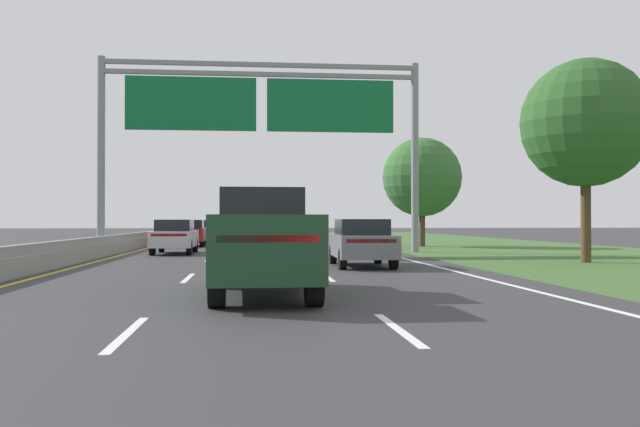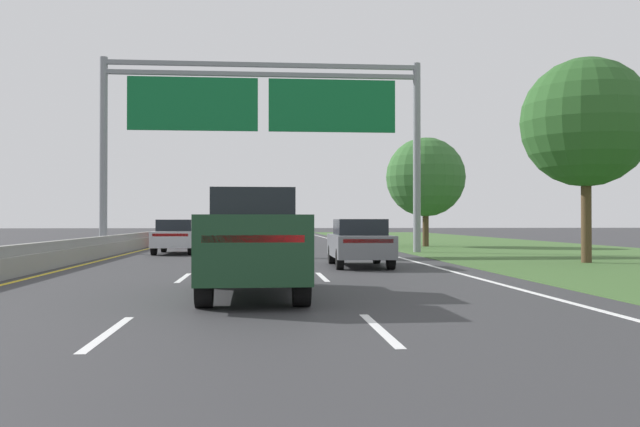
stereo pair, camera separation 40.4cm
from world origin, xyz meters
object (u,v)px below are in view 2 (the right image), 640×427
object	(u,v)px
roadside_tree_mid	(586,123)
car_navy_centre_lane_sedan	(258,233)
car_red_left_lane_sedan	(194,232)
overhead_sign_gantry	(263,115)
car_grey_right_lane_sedan	(359,242)
car_silver_left_lane_sedan	(177,236)
roadside_tree_far	(426,177)
car_white_left_lane_sedan	(204,231)
pickup_truck_darkgreen	(253,243)

from	to	relation	value
roadside_tree_mid	car_navy_centre_lane_sedan	bearing A→B (deg)	123.95
car_red_left_lane_sedan	car_navy_centre_lane_sedan	world-z (taller)	same
overhead_sign_gantry	car_grey_right_lane_sedan	size ratio (longest dim) A/B	3.40
car_red_left_lane_sedan	car_silver_left_lane_sedan	distance (m)	9.43
car_silver_left_lane_sedan	roadside_tree_far	world-z (taller)	roadside_tree_far
car_red_left_lane_sedan	car_silver_left_lane_sedan	world-z (taller)	same
car_red_left_lane_sedan	car_silver_left_lane_sedan	bearing A→B (deg)	-179.89
overhead_sign_gantry	car_white_left_lane_sedan	distance (m)	18.76
roadside_tree_mid	roadside_tree_far	xyz separation A→B (m)	(-1.99, 15.92, -0.95)
car_grey_right_lane_sedan	car_silver_left_lane_sedan	world-z (taller)	same
overhead_sign_gantry	car_grey_right_lane_sedan	world-z (taller)	overhead_sign_gantry
overhead_sign_gantry	car_red_left_lane_sedan	size ratio (longest dim) A/B	3.41
car_silver_left_lane_sedan	roadside_tree_far	bearing A→B (deg)	-60.99
pickup_truck_darkgreen	car_silver_left_lane_sedan	distance (m)	18.60
overhead_sign_gantry	car_red_left_lane_sedan	xyz separation A→B (m)	(-4.12, 9.32, -5.68)
pickup_truck_darkgreen	car_red_left_lane_sedan	size ratio (longest dim) A/B	1.23
car_red_left_lane_sedan	car_grey_right_lane_sedan	world-z (taller)	same
car_red_left_lane_sedan	car_silver_left_lane_sedan	xyz separation A→B (m)	(0.14, -9.43, 0.00)
car_red_left_lane_sedan	pickup_truck_darkgreen	bearing A→B (deg)	-172.78
car_red_left_lane_sedan	roadside_tree_far	size ratio (longest dim) A/B	0.69
overhead_sign_gantry	car_grey_right_lane_sedan	distance (m)	11.67
overhead_sign_gantry	pickup_truck_darkgreen	world-z (taller)	overhead_sign_gantry
car_white_left_lane_sedan	roadside_tree_mid	distance (m)	30.68
car_navy_centre_lane_sedan	roadside_tree_far	bearing A→B (deg)	-98.96
car_red_left_lane_sedan	roadside_tree_far	distance (m)	14.17
overhead_sign_gantry	roadside_tree_mid	xyz separation A→B (m)	(11.51, -8.65, -1.47)
car_navy_centre_lane_sedan	roadside_tree_far	size ratio (longest dim) A/B	0.69
car_white_left_lane_sedan	car_silver_left_lane_sedan	distance (m)	17.50
car_navy_centre_lane_sedan	car_silver_left_lane_sedan	bearing A→B (deg)	157.30
roadside_tree_mid	car_grey_right_lane_sedan	bearing A→B (deg)	-172.88
car_red_left_lane_sedan	car_grey_right_lane_sedan	size ratio (longest dim) A/B	1.00
roadside_tree_far	car_red_left_lane_sedan	bearing A→B (deg)	171.44
pickup_truck_darkgreen	car_red_left_lane_sedan	distance (m)	27.92
overhead_sign_gantry	roadside_tree_far	world-z (taller)	overhead_sign_gantry
car_red_left_lane_sedan	car_silver_left_lane_sedan	size ratio (longest dim) A/B	1.00
car_grey_right_lane_sedan	car_white_left_lane_sedan	world-z (taller)	same
car_silver_left_lane_sedan	car_grey_right_lane_sedan	bearing A→B (deg)	-142.93
pickup_truck_darkgreen	car_grey_right_lane_sedan	world-z (taller)	pickup_truck_darkgreen
overhead_sign_gantry	roadside_tree_far	xyz separation A→B (m)	(9.51, 7.27, -2.42)
roadside_tree_mid	pickup_truck_darkgreen	bearing A→B (deg)	-140.57
car_navy_centre_lane_sedan	car_white_left_lane_sedan	bearing A→B (deg)	24.49
overhead_sign_gantry	roadside_tree_mid	bearing A→B (deg)	-36.94
car_red_left_lane_sedan	car_navy_centre_lane_sedan	bearing A→B (deg)	-98.21
car_white_left_lane_sedan	roadside_tree_far	bearing A→B (deg)	-128.06
overhead_sign_gantry	car_red_left_lane_sedan	distance (m)	11.67
car_silver_left_lane_sedan	car_navy_centre_lane_sedan	xyz separation A→B (m)	(3.74, 8.92, 0.00)
car_grey_right_lane_sedan	car_navy_centre_lane_sedan	distance (m)	18.82
roadside_tree_mid	roadside_tree_far	bearing A→B (deg)	97.13
roadside_tree_mid	car_white_left_lane_sedan	bearing A→B (deg)	121.02
roadside_tree_far	car_navy_centre_lane_sedan	bearing A→B (deg)	171.02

